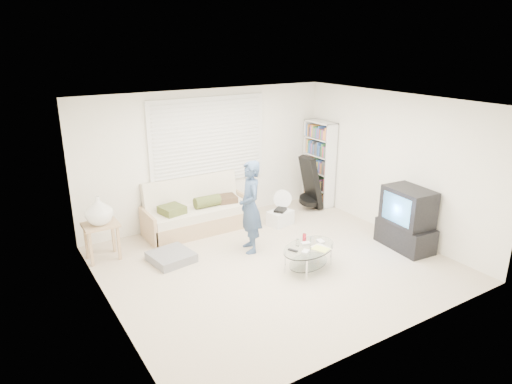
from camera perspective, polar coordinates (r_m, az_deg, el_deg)
ground at (r=7.24m, az=2.33°, el=-8.95°), size 5.00×5.00×0.00m
room_shell at (r=7.03m, az=0.31°, el=4.47°), size 5.02×4.52×2.51m
window_blinds at (r=8.52m, az=-5.92°, el=6.33°), size 2.32×0.08×1.62m
futon_sofa at (r=8.41m, az=-7.29°, el=-2.69°), size 1.96×0.79×0.96m
grey_floor_pillow at (r=7.41m, az=-10.55°, el=-7.98°), size 0.70×0.70×0.14m
side_table at (r=7.48m, az=-19.03°, el=-2.50°), size 0.53×0.43×1.06m
bookshelf at (r=9.58m, az=7.88°, el=3.53°), size 0.28×0.74×1.76m
guitar_case at (r=9.32m, az=6.83°, el=0.68°), size 0.44×0.42×1.11m
floor_fan at (r=8.83m, az=3.14°, el=-1.26°), size 0.37×0.25×0.60m
storage_bin at (r=8.64m, az=3.04°, el=-3.18°), size 0.50×0.39×0.32m
tv_unit at (r=7.97m, az=18.32°, el=-3.27°), size 0.60×1.00×1.04m
coffee_table at (r=7.00m, az=6.62°, el=-7.36°), size 1.13×0.90×0.49m
standing_person at (r=7.37m, az=-0.73°, el=-1.89°), size 0.50×0.64×1.53m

